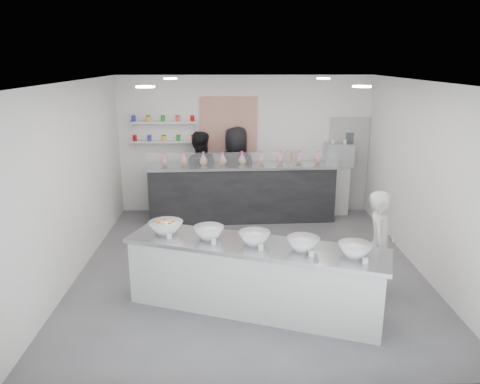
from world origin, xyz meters
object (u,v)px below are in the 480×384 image
woman_prep (379,245)px  staff_left (199,174)px  back_bar (242,193)px  espresso_ledge (315,189)px  staff_right (236,172)px  espresso_machine (338,155)px  prep_counter (254,277)px

woman_prep → staff_left: size_ratio=0.84×
back_bar → espresso_ledge: size_ratio=2.68×
back_bar → staff_right: bearing=110.7°
staff_right → espresso_machine: bearing=-154.6°
back_bar → espresso_machine: (2.10, 0.45, 0.71)m
back_bar → woman_prep: woman_prep is taller
prep_counter → espresso_ledge: (1.55, 4.18, 0.06)m
prep_counter → espresso_machine: (2.03, 4.18, 0.84)m
prep_counter → staff_right: bearing=112.0°
prep_counter → woman_prep: (1.80, 0.36, 0.31)m
espresso_ledge → woman_prep: woman_prep is taller
prep_counter → staff_left: bearing=123.2°
espresso_machine → staff_right: (-2.23, -0.18, -0.33)m
espresso_machine → woman_prep: size_ratio=0.39×
prep_counter → staff_left: (-0.99, 4.00, 0.46)m
staff_right → prep_counter: bearing=113.6°
prep_counter → woman_prep: woman_prep is taller
espresso_machine → staff_right: staff_right is taller
staff_left → espresso_machine: bearing=-176.7°
staff_left → staff_right: (0.80, 0.00, 0.05)m
back_bar → staff_left: 1.01m
prep_counter → espresso_ledge: bearing=88.9°
woman_prep → back_bar: bearing=53.5°
espresso_ledge → woman_prep: size_ratio=0.93×
back_bar → woman_prep: bearing=-63.8°
prep_counter → woman_prep: 1.86m
espresso_machine → back_bar: bearing=-167.8°
espresso_ledge → espresso_machine: espresso_machine is taller
espresso_ledge → espresso_machine: size_ratio=2.37×
woman_prep → prep_counter: bearing=125.6°
back_bar → woman_prep: size_ratio=2.48×
staff_left → staff_right: bearing=179.9°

